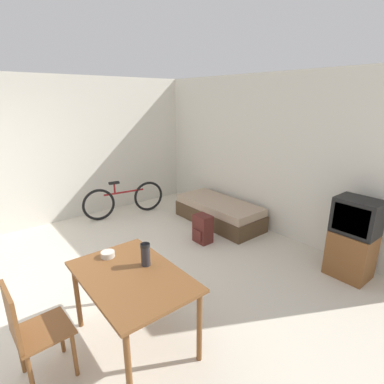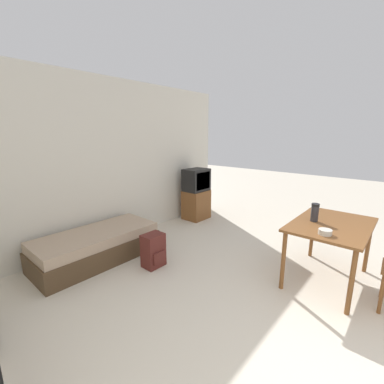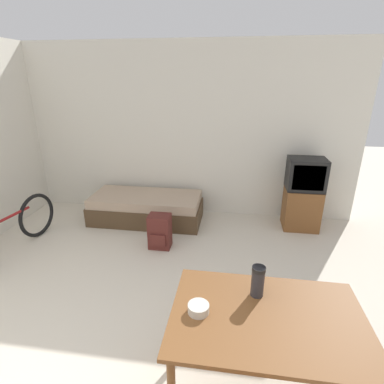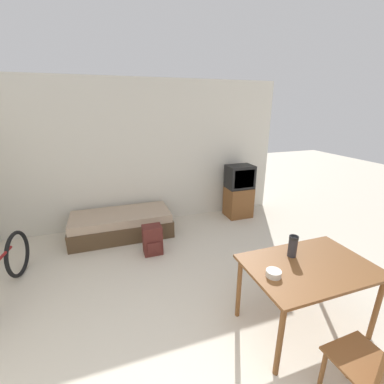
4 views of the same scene
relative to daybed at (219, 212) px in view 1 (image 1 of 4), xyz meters
name	(u,v)px [view 1 (image 1 of 4)]	position (x,y,z in m)	size (l,w,h in m)	color
ground_plane	(16,311)	(0.37, -3.53, -0.21)	(20.00, 20.00, 0.00)	beige
wall_back	(255,153)	(0.37, 0.50, 1.14)	(5.76, 0.06, 2.70)	silver
wall_left	(94,148)	(-2.04, -1.53, 1.14)	(0.06, 5.00, 2.70)	silver
daybed	(219,212)	(0.00, 0.00, 0.00)	(1.74, 0.78, 0.43)	#4C3823
tv	(353,239)	(2.39, 0.11, 0.32)	(0.53, 0.43, 1.09)	brown
dining_table	(132,283)	(1.62, -2.69, 0.45)	(1.23, 0.82, 0.76)	brown
wooden_chair	(30,329)	(1.47, -3.54, 0.31)	(0.43, 0.43, 0.94)	brown
bicycle	(124,200)	(-1.49, -1.22, 0.11)	(0.29, 1.66, 0.73)	black
thermos_flask	(145,253)	(1.56, -2.50, 0.67)	(0.09, 0.09, 0.23)	#2D2D33
mate_bowl	(108,254)	(1.18, -2.72, 0.57)	(0.14, 0.14, 0.06)	beige
backpack	(203,229)	(0.41, -0.77, 0.02)	(0.29, 0.25, 0.47)	#56231E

